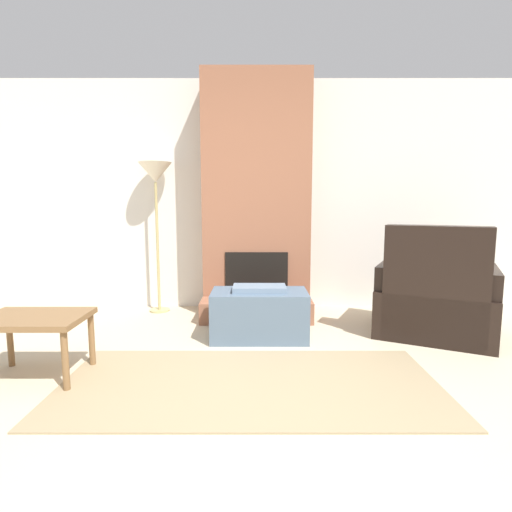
{
  "coord_description": "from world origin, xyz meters",
  "views": [
    {
      "loc": [
        -0.01,
        -1.82,
        1.21
      ],
      "look_at": [
        0.0,
        2.4,
        0.66
      ],
      "focal_mm": 28.0,
      "sensor_mm": 36.0,
      "label": 1
    }
  ],
  "objects_px": {
    "side_table": "(33,325)",
    "floor_lamp_left": "(155,180)",
    "ottoman": "(259,314)",
    "armchair": "(434,303)"
  },
  "relations": [
    {
      "from": "ottoman",
      "to": "armchair",
      "type": "relative_size",
      "value": 0.68
    },
    {
      "from": "armchair",
      "to": "floor_lamp_left",
      "type": "xyz_separation_m",
      "value": [
        -2.74,
        0.87,
        1.16
      ]
    },
    {
      "from": "floor_lamp_left",
      "to": "side_table",
      "type": "bearing_deg",
      "value": -103.79
    },
    {
      "from": "side_table",
      "to": "floor_lamp_left",
      "type": "bearing_deg",
      "value": 76.21
    },
    {
      "from": "side_table",
      "to": "armchair",
      "type": "bearing_deg",
      "value": 15.79
    },
    {
      "from": "armchair",
      "to": "floor_lamp_left",
      "type": "distance_m",
      "value": 3.1
    },
    {
      "from": "armchair",
      "to": "ottoman",
      "type": "bearing_deg",
      "value": 28.31
    },
    {
      "from": "armchair",
      "to": "side_table",
      "type": "relative_size",
      "value": 1.84
    },
    {
      "from": "ottoman",
      "to": "floor_lamp_left",
      "type": "xyz_separation_m",
      "value": [
        -1.13,
        0.93,
        1.25
      ]
    },
    {
      "from": "ottoman",
      "to": "side_table",
      "type": "bearing_deg",
      "value": -151.92
    }
  ]
}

